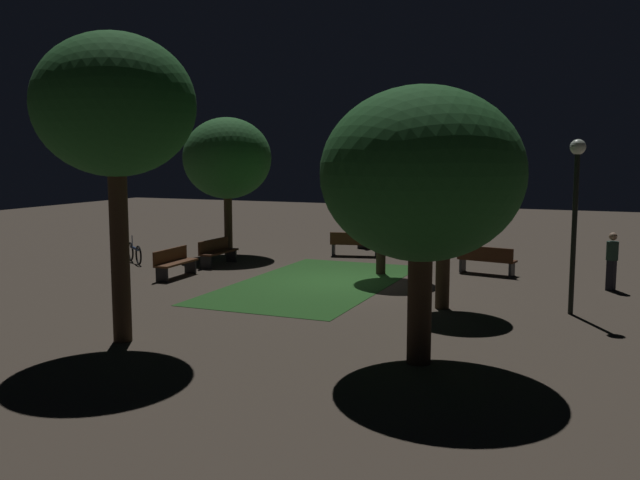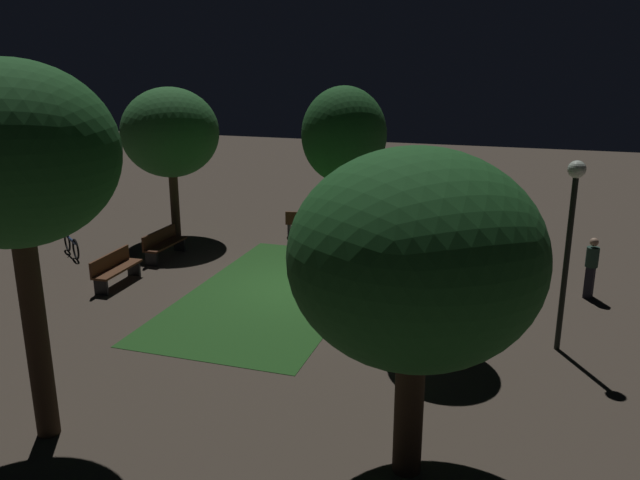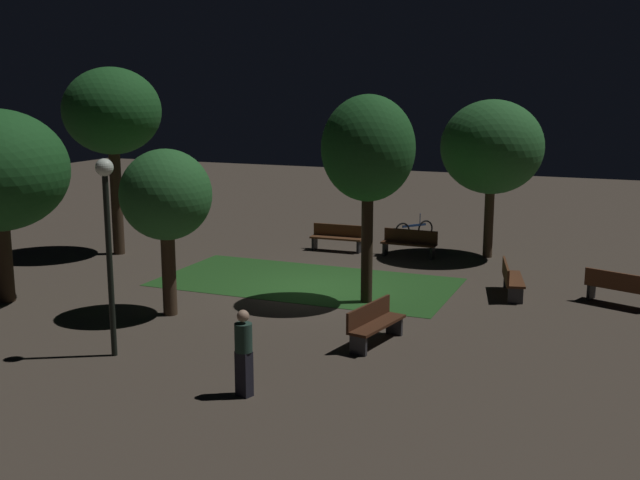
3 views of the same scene
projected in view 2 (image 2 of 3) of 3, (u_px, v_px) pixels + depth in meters
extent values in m
plane|color=#473D33|center=(296.00, 288.00, 17.46)|extent=(60.00, 60.00, 0.00)
cube|color=#23511E|center=(273.00, 292.00, 17.11)|extent=(8.34, 4.25, 0.01)
cube|color=#422314|center=(166.00, 244.00, 19.88)|extent=(1.81, 0.52, 0.06)
cube|color=#422314|center=(159.00, 236.00, 19.88)|extent=(1.80, 0.10, 0.40)
cube|color=black|center=(180.00, 245.00, 20.67)|extent=(0.09, 0.39, 0.42)
cube|color=black|center=(152.00, 259.00, 19.22)|extent=(0.09, 0.39, 0.42)
cube|color=#512D19|center=(117.00, 269.00, 17.58)|extent=(1.82, 0.54, 0.06)
cube|color=#512D19|center=(110.00, 261.00, 17.57)|extent=(1.80, 0.12, 0.40)
cube|color=black|center=(134.00, 268.00, 18.39)|extent=(0.09, 0.39, 0.42)
cube|color=black|center=(101.00, 287.00, 16.91)|extent=(0.09, 0.39, 0.42)
cube|color=#512D19|center=(312.00, 223.00, 22.40)|extent=(0.87, 1.86, 0.06)
cube|color=#512D19|center=(311.00, 218.00, 22.13)|extent=(0.46, 1.77, 0.40)
cube|color=#2D2D33|center=(289.00, 229.00, 22.53)|extent=(0.39, 0.16, 0.42)
cube|color=#2D2D33|center=(335.00, 230.00, 22.40)|extent=(0.39, 0.16, 0.42)
cube|color=brown|center=(331.00, 206.00, 24.91)|extent=(1.85, 1.08, 0.06)
cube|color=brown|center=(335.00, 201.00, 24.72)|extent=(1.71, 0.68, 0.40)
cube|color=black|center=(318.00, 216.00, 24.37)|extent=(0.21, 0.39, 0.42)
cube|color=black|center=(343.00, 208.00, 25.58)|extent=(0.21, 0.39, 0.42)
cube|color=#422314|center=(455.00, 254.00, 18.95)|extent=(0.81, 1.86, 0.06)
cube|color=#422314|center=(453.00, 248.00, 18.71)|extent=(0.40, 1.78, 0.40)
cube|color=#2D2D33|center=(428.00, 257.00, 19.39)|extent=(0.39, 0.15, 0.42)
cube|color=#2D2D33|center=(481.00, 265.00, 18.65)|extent=(0.39, 0.15, 0.42)
cylinder|color=#423021|center=(419.00, 291.00, 13.89)|extent=(0.34, 0.34, 2.36)
ellipsoid|color=#28662D|center=(423.00, 211.00, 13.39)|extent=(2.19, 2.19, 2.18)
cylinder|color=#2D2116|center=(343.00, 216.00, 18.33)|extent=(0.30, 0.30, 3.32)
ellipsoid|color=#1E5623|center=(344.00, 135.00, 17.68)|extent=(2.36, 2.36, 2.66)
cylinder|color=#423021|center=(174.00, 198.00, 22.10)|extent=(0.31, 0.31, 2.69)
ellipsoid|color=#28662D|center=(170.00, 132.00, 21.47)|extent=(3.26, 3.26, 2.99)
cylinder|color=#38281C|center=(409.00, 399.00, 9.50)|extent=(0.44, 0.44, 2.43)
ellipsoid|color=#1E5623|center=(415.00, 258.00, 8.89)|extent=(3.59, 3.59, 3.08)
cylinder|color=#38281C|center=(35.00, 328.00, 10.25)|extent=(0.37, 0.37, 3.84)
ellipsoid|color=#1E5623|center=(12.00, 154.00, 9.48)|extent=(3.15, 3.15, 2.79)
cylinder|color=black|center=(566.00, 266.00, 13.33)|extent=(0.12, 0.12, 3.76)
sphere|color=white|center=(577.00, 169.00, 12.77)|extent=(0.36, 0.36, 0.36)
torus|color=black|center=(76.00, 249.00, 19.78)|extent=(0.45, 0.56, 0.66)
torus|color=black|center=(67.00, 241.00, 20.61)|extent=(0.45, 0.56, 0.66)
cube|color=navy|center=(71.00, 240.00, 20.14)|extent=(0.67, 0.85, 0.08)
cylinder|color=navy|center=(68.00, 231.00, 20.29)|extent=(0.03, 0.03, 0.40)
cube|color=black|center=(589.00, 282.00, 16.69)|extent=(0.33, 0.27, 0.84)
cylinder|color=#233D33|center=(592.00, 257.00, 16.50)|extent=(0.32, 0.32, 0.52)
sphere|color=tan|center=(594.00, 242.00, 16.39)|extent=(0.22, 0.22, 0.22)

